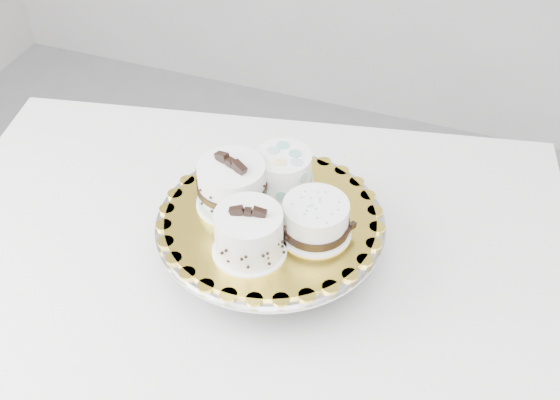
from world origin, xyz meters
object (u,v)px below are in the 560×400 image
(cake_board, at_px, (270,218))
(cake_dots, at_px, (283,171))
(cake_banded, at_px, (232,187))
(cake_stand, at_px, (271,233))
(table, at_px, (250,279))
(cake_swirl, at_px, (249,234))
(cake_ribbon, at_px, (316,220))

(cake_board, xyz_separation_m, cake_dots, (-0.01, 0.07, 0.04))
(cake_dots, bearing_deg, cake_banded, -112.80)
(cake_stand, bearing_deg, table, 153.25)
(cake_board, height_order, cake_dots, cake_dots)
(cake_swirl, bearing_deg, cake_banded, 112.23)
(cake_swirl, distance_m, cake_banded, 0.11)
(cake_board, relative_size, cake_swirl, 2.75)
(cake_ribbon, bearing_deg, cake_stand, -167.53)
(cake_dots, xyz_separation_m, cake_ribbon, (0.08, -0.08, -0.01))
(table, distance_m, cake_swirl, 0.26)
(cake_board, xyz_separation_m, cake_banded, (-0.07, 0.01, 0.04))
(table, distance_m, cake_stand, 0.17)
(cake_swirl, distance_m, cake_ribbon, 0.11)
(table, xyz_separation_m, cake_board, (0.05, -0.03, 0.19))
(cake_board, relative_size, cake_banded, 2.40)
(cake_board, xyz_separation_m, cake_swirl, (-0.00, -0.08, 0.04))
(cake_ribbon, bearing_deg, table, -176.21)
(table, height_order, cake_swirl, cake_swirl)
(table, height_order, cake_banded, cake_banded)
(cake_swirl, xyz_separation_m, cake_banded, (-0.06, 0.09, 0.00))
(cake_banded, distance_m, cake_ribbon, 0.15)
(cake_board, distance_m, cake_dots, 0.08)
(cake_dots, bearing_deg, cake_board, -64.25)
(table, bearing_deg, cake_ribbon, -26.47)
(cake_swirl, relative_size, cake_dots, 1.02)
(cake_swirl, distance_m, cake_dots, 0.15)
(cake_stand, height_order, cake_ribbon, cake_ribbon)
(cake_swirl, relative_size, cake_ribbon, 0.96)
(cake_stand, bearing_deg, cake_banded, 172.06)
(table, height_order, cake_stand, cake_stand)
(table, xyz_separation_m, cake_stand, (0.05, -0.03, 0.16))
(cake_board, bearing_deg, cake_swirl, -92.59)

